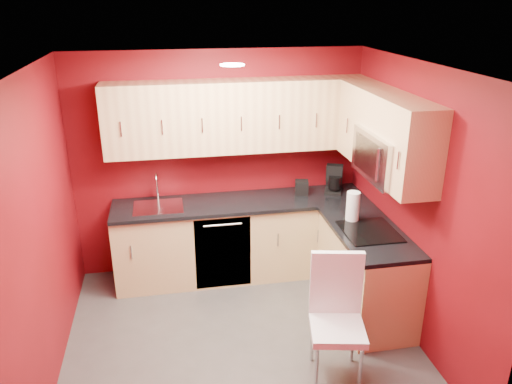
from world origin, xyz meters
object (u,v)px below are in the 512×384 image
object	(u,v)px
paper_towel	(353,207)
sink	(158,203)
coffee_maker	(334,180)
dining_chair	(338,322)
napkin_holder	(302,188)
microwave	(388,156)

from	to	relation	value
paper_towel	sink	bearing A→B (deg)	159.02
coffee_maker	dining_chair	size ratio (longest dim) A/B	0.29
paper_towel	napkin_holder	bearing A→B (deg)	111.02
microwave	sink	world-z (taller)	microwave
dining_chair	microwave	bearing A→B (deg)	61.29
microwave	paper_towel	distance (m)	0.68
microwave	coffee_maker	bearing A→B (deg)	96.46
microwave	napkin_holder	distance (m)	1.35
microwave	paper_towel	bearing A→B (deg)	124.75
sink	dining_chair	distance (m)	2.33
sink	microwave	bearing A→B (deg)	-25.60
coffee_maker	paper_towel	size ratio (longest dim) A/B	1.01
microwave	dining_chair	xyz separation A→B (m)	(-0.69, -0.82, -1.12)
microwave	napkin_holder	bearing A→B (deg)	114.87
sink	napkin_holder	world-z (taller)	sink
napkin_holder	dining_chair	bearing A→B (deg)	-96.12
microwave	coffee_maker	distance (m)	1.22
sink	dining_chair	world-z (taller)	sink
paper_towel	coffee_maker	bearing A→B (deg)	84.88
paper_towel	dining_chair	size ratio (longest dim) A/B	0.28
sink	coffee_maker	distance (m)	1.98
napkin_holder	dining_chair	distance (m)	1.94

